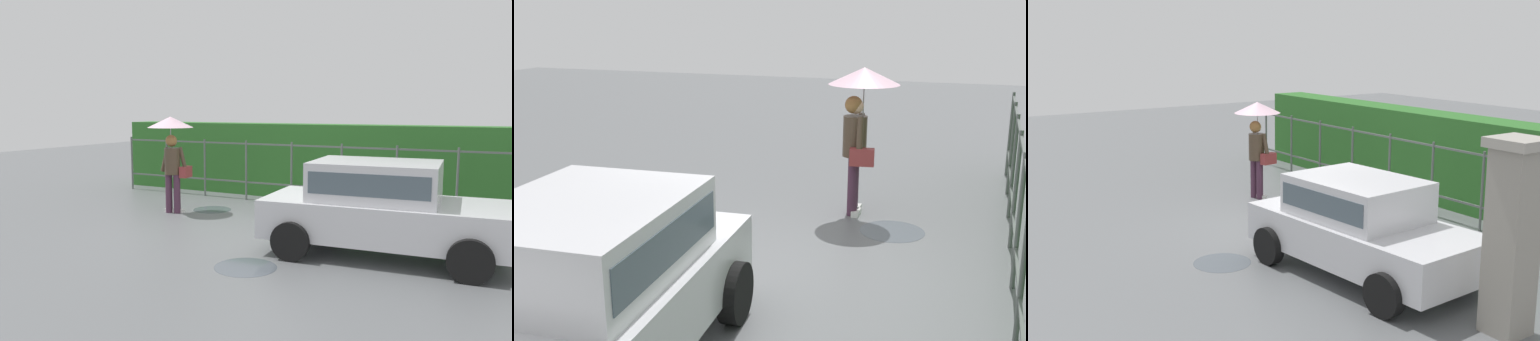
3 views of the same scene
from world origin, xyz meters
TOP-DOWN VIEW (x-y plane):
  - ground_plane at (0.00, 0.00)m, footprint 40.00×40.00m
  - car at (2.45, -0.65)m, footprint 3.83×2.07m
  - pedestrian at (-2.43, 0.51)m, footprint 1.01×1.01m
  - fence_section at (0.15, 2.61)m, footprint 11.22×0.05m
  - puddle_near at (0.88, -2.17)m, footprint 0.92×0.92m
  - puddle_far at (-1.79, 1.13)m, footprint 0.87×0.87m

SIDE VIEW (x-z plane):
  - ground_plane at x=0.00m, z-range 0.00..0.00m
  - puddle_near at x=0.88m, z-range 0.00..0.00m
  - puddle_far at x=-1.79m, z-range 0.00..0.00m
  - car at x=2.45m, z-range 0.06..1.54m
  - fence_section at x=0.15m, z-range 0.08..1.58m
  - pedestrian at x=-2.43m, z-range 0.54..2.66m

